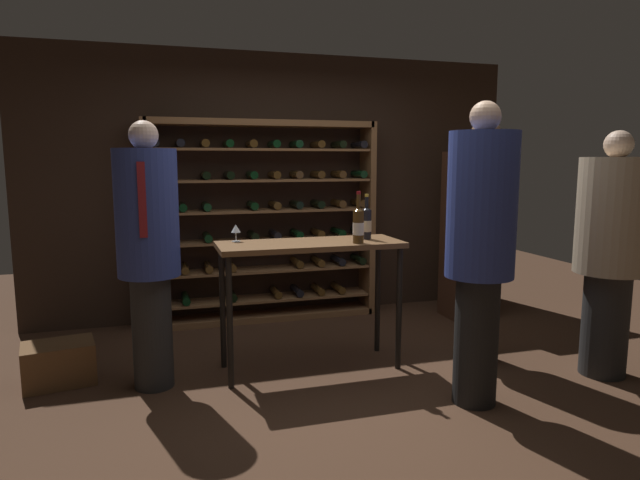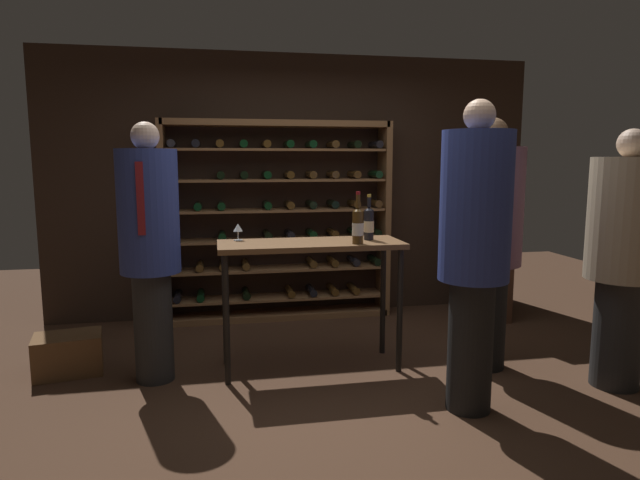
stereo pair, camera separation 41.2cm
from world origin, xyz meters
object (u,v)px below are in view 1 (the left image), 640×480
wine_bottle_black_capsule (366,223)px  person_bystander_dark_jacket (148,243)px  wine_rack (265,221)px  wine_glass_stemmed_left (236,230)px  wine_crate (59,363)px  tasting_table (310,258)px  person_bystander_red_print (482,232)px  person_guest_plum_blouse (480,240)px  wine_bottle_amber_reserve (358,225)px  person_guest_blue_shirt (611,244)px  display_cabinet (468,235)px

wine_bottle_black_capsule → person_bystander_dark_jacket: bearing=-178.5°
wine_rack → wine_glass_stemmed_left: 1.33m
wine_crate → person_bystander_dark_jacket: bearing=-21.0°
tasting_table → wine_bottle_black_capsule: (0.46, 0.02, 0.25)m
person_bystander_dark_jacket → person_bystander_red_print: 2.50m
wine_bottle_black_capsule → wine_rack: bearing=110.8°
person_bystander_red_print → wine_crate: (-3.15, 0.46, -0.90)m
person_bystander_dark_jacket → wine_bottle_black_capsule: (1.63, 0.04, 0.09)m
person_bystander_dark_jacket → wine_bottle_black_capsule: 1.63m
wine_bottle_black_capsule → person_bystander_red_print: bearing=-16.4°
person_guest_plum_blouse → wine_bottle_amber_reserve: size_ratio=5.10×
wine_bottle_black_capsule → wine_glass_stemmed_left: (-1.00, 0.15, -0.04)m
person_guest_blue_shirt → wine_glass_stemmed_left: bearing=-141.2°
wine_crate → display_cabinet: display_cabinet is taller
person_guest_plum_blouse → wine_crate: person_guest_plum_blouse is taller
tasting_table → display_cabinet: display_cabinet is taller
person_bystander_dark_jacket → wine_bottle_amber_reserve: 1.50m
wine_rack → wine_bottle_amber_reserve: wine_rack is taller
tasting_table → wine_bottle_black_capsule: 0.53m
display_cabinet → wine_crate: bearing=-169.3°
display_cabinet → person_bystander_red_print: bearing=-117.3°
wine_bottle_black_capsule → wine_glass_stemmed_left: size_ratio=2.69×
wine_crate → wine_glass_stemmed_left: size_ratio=3.67×
wine_crate → wine_rack: bearing=34.2°
person_bystander_dark_jacket → person_guest_plum_blouse: 2.23m
wine_rack → wine_bottle_black_capsule: wine_rack is taller
person_guest_plum_blouse → person_bystander_red_print: bearing=-69.5°
wine_rack → person_bystander_red_print: 2.17m
person_bystander_red_print → display_cabinet: (0.61, 1.17, -0.20)m
display_cabinet → person_guest_blue_shirt: bearing=-85.3°
person_guest_plum_blouse → display_cabinet: size_ratio=1.17×
person_bystander_red_print → wine_crate: size_ratio=3.99×
person_guest_blue_shirt → person_guest_plum_blouse: bearing=-114.4°
person_bystander_dark_jacket → wine_rack: bearing=46.7°
wine_bottle_amber_reserve → person_guest_plum_blouse: bearing=-53.6°
person_bystander_dark_jacket → person_guest_blue_shirt: 3.32m
tasting_table → wine_bottle_black_capsule: bearing=3.0°
person_bystander_red_print → person_guest_plum_blouse: size_ratio=0.97×
person_bystander_red_print → wine_bottle_amber_reserve: (-1.00, 0.07, 0.08)m
display_cabinet → wine_bottle_amber_reserve: display_cabinet is taller
wine_crate → wine_bottle_black_capsule: size_ratio=1.36×
wine_bottle_black_capsule → wine_bottle_amber_reserve: wine_bottle_amber_reserve is taller
wine_rack → person_guest_plum_blouse: wine_rack is taller
wine_crate → display_cabinet: 3.88m
wine_crate → wine_glass_stemmed_left: bearing=-2.5°
person_bystander_red_print → display_cabinet: size_ratio=1.13×
display_cabinet → wine_bottle_amber_reserve: bearing=-145.6°
wine_rack → display_cabinet: (2.00, -0.48, -0.16)m
wine_bottle_black_capsule → tasting_table: bearing=-177.0°
person_bystander_dark_jacket → wine_glass_stemmed_left: 0.66m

